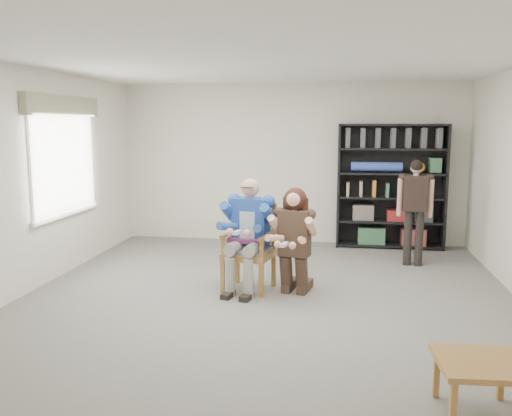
% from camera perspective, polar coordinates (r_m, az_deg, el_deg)
% --- Properties ---
extents(room_shell, '(6.00, 7.00, 2.80)m').
position_cam_1_polar(room_shell, '(6.15, 1.00, 2.32)').
color(room_shell, white).
rests_on(room_shell, ground).
extents(floor, '(6.00, 7.00, 0.01)m').
position_cam_1_polar(floor, '(6.46, 0.96, -10.10)').
color(floor, slate).
rests_on(floor, ground).
extents(window_left, '(0.16, 2.00, 1.75)m').
position_cam_1_polar(window_left, '(8.01, -19.44, 5.00)').
color(window_left, white).
rests_on(window_left, room_shell).
extents(armchair, '(0.75, 0.73, 1.11)m').
position_cam_1_polar(armchair, '(6.87, -0.77, -4.15)').
color(armchair, '#A8672F').
rests_on(armchair, floor).
extents(seated_man, '(0.78, 0.97, 1.44)m').
position_cam_1_polar(seated_man, '(6.84, -0.78, -2.80)').
color(seated_man, '#273893').
rests_on(seated_man, floor).
extents(kneeling_woman, '(0.72, 0.98, 1.32)m').
position_cam_1_polar(kneeling_woman, '(6.66, 3.99, -3.66)').
color(kneeling_woman, '#392A1F').
rests_on(kneeling_woman, floor).
extents(bookshelf, '(1.80, 0.38, 2.10)m').
position_cam_1_polar(bookshelf, '(9.44, 14.01, 2.22)').
color(bookshelf, black).
rests_on(bookshelf, floor).
extents(standing_man, '(0.51, 0.31, 1.58)m').
position_cam_1_polar(standing_man, '(8.34, 16.34, -0.51)').
color(standing_man, black).
rests_on(standing_man, floor).
extents(side_table, '(0.64, 0.64, 0.42)m').
position_cam_1_polar(side_table, '(4.44, 22.39, -17.09)').
color(side_table, '#A8672F').
rests_on(side_table, floor).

